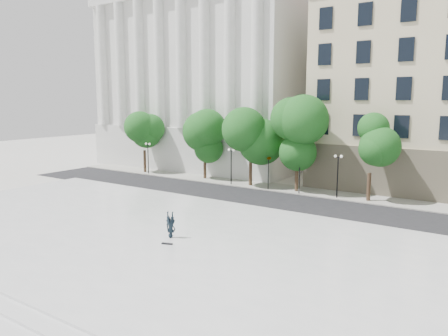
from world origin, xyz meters
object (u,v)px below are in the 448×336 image
(traffic_light_east, at_px, (300,159))
(person_lying, at_px, (171,234))
(skateboard, at_px, (167,244))
(traffic_light_west, at_px, (269,156))

(traffic_light_east, relative_size, person_lying, 2.37)
(skateboard, bearing_deg, traffic_light_east, 71.33)
(person_lying, relative_size, skateboard, 2.46)
(traffic_light_west, bearing_deg, person_lying, -81.08)
(skateboard, bearing_deg, person_lying, 101.68)
(traffic_light_west, xyz_separation_m, person_lying, (3.03, -19.27, -3.01))
(skateboard, bearing_deg, traffic_light_west, 81.31)
(traffic_light_west, height_order, person_lying, traffic_light_west)
(traffic_light_west, bearing_deg, traffic_light_east, 0.00)
(traffic_light_east, bearing_deg, person_lying, -91.72)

